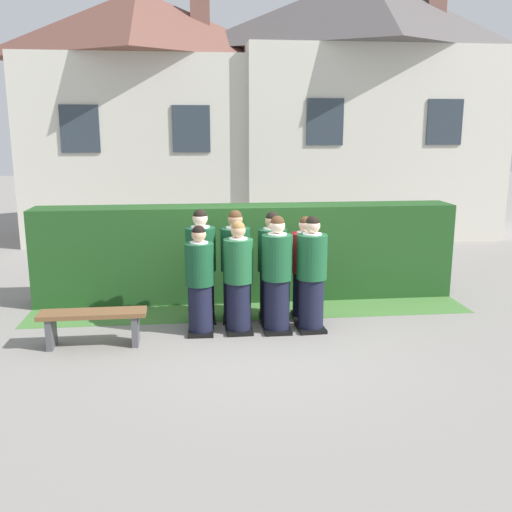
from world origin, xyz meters
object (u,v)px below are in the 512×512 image
Objects in this scene: student_rear_row_2 at (272,269)px; student_front_row_3 at (311,276)px; student_front_row_1 at (238,280)px; student_front_row_0 at (200,283)px; student_front_row_2 at (277,277)px; student_in_red_blazer at (305,270)px; student_rear_row_0 at (201,268)px; student_rear_row_1 at (236,269)px; wooden_bench at (93,321)px.

student_front_row_3 is at bearing -46.00° from student_rear_row_2.
student_front_row_0 is at bearing -178.85° from student_front_row_1.
student_front_row_2 reaches higher than student_in_red_blazer.
student_front_row_0 is 0.55m from student_rear_row_0.
student_in_red_blazer is at bearing 89.31° from student_front_row_3.
student_rear_row_0 is at bearing 151.85° from student_front_row_2.
student_front_row_1 is 0.94× the size of student_rear_row_0.
student_front_row_2 is at bearing -0.89° from student_front_row_0.
student_rear_row_1 reaches higher than student_front_row_3.
student_in_red_blazer is (0.50, 0.02, -0.04)m from student_rear_row_2.
student_rear_row_1 is 1.07× the size of student_in_red_blazer.
student_front_row_2 is at bearing -44.22° from student_rear_row_1.
student_rear_row_1 reaches higher than student_front_row_2.
student_front_row_1 is 1.16m from student_in_red_blazer.
student_front_row_0 is at bearing -92.82° from student_rear_row_0.
student_rear_row_0 reaches higher than student_front_row_0.
student_rear_row_2 is at bearing -2.97° from student_rear_row_0.
student_front_row_2 is 0.99× the size of student_rear_row_1.
student_rear_row_1 is at bearing 43.70° from student_front_row_0.
student_in_red_blazer reaches higher than student_front_row_0.
student_front_row_1 is 2.04m from wooden_bench.
student_front_row_1 is 0.96× the size of student_front_row_3.
student_front_row_2 is 0.98× the size of student_rear_row_0.
wooden_bench is at bearing -164.28° from student_in_red_blazer.
student_rear_row_2 is at bearing -2.16° from student_rear_row_1.
student_rear_row_2 is at bearing 89.85° from student_front_row_2.
student_rear_row_2 is at bearing 134.00° from student_front_row_3.
student_rear_row_0 is at bearing 159.97° from student_front_row_3.
student_front_row_3 reaches higher than wooden_bench.
student_front_row_3 is 1.00× the size of student_rear_row_2.
student_front_row_2 is 0.76m from student_rear_row_1.
student_front_row_3 is 0.54m from student_in_red_blazer.
student_front_row_0 is at bearing -136.30° from student_rear_row_1.
student_rear_row_1 is at bearing 23.28° from wooden_bench.
student_front_row_3 is at bearing 5.95° from wooden_bench.
student_front_row_3 is at bearing -0.02° from student_front_row_2.
student_front_row_2 reaches higher than wooden_bench.
wooden_bench is at bearing -148.80° from student_rear_row_0.
student_front_row_1 is (0.54, 0.01, 0.03)m from student_front_row_0.
student_rear_row_1 is at bearing 90.37° from student_front_row_1.
student_front_row_0 reaches higher than wooden_bench.
student_rear_row_0 is 1.06m from student_rear_row_2.
student_front_row_1 is 1.14× the size of wooden_bench.
student_rear_row_0 is 1.08× the size of student_in_red_blazer.
student_rear_row_1 is at bearing -179.86° from student_in_red_blazer.
student_rear_row_1 is 1.02× the size of student_rear_row_2.
student_rear_row_0 reaches higher than wooden_bench.
student_rear_row_1 is 0.55m from student_rear_row_2.
student_in_red_blazer is (1.56, -0.03, -0.06)m from student_rear_row_0.
student_front_row_2 reaches higher than student_front_row_0.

